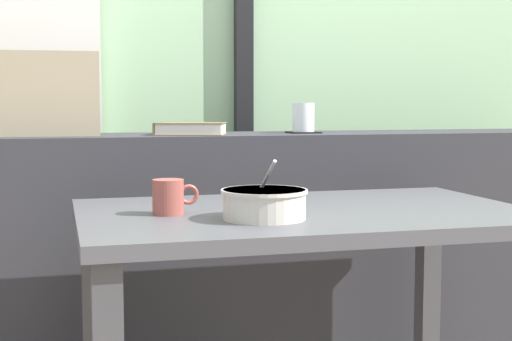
% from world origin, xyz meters
% --- Properties ---
extents(curtain_left_panel, '(0.56, 0.06, 2.50)m').
position_xyz_m(curtain_left_panel, '(-0.79, 1.04, 1.25)').
color(curtain_left_panel, silver).
rests_on(curtain_left_panel, ground).
extents(window_divider_post, '(0.07, 0.05, 2.60)m').
position_xyz_m(window_divider_post, '(0.06, 1.07, 1.30)').
color(window_divider_post, black).
rests_on(window_divider_post, ground).
extents(dark_console_ledge, '(2.80, 0.37, 0.86)m').
position_xyz_m(dark_console_ledge, '(0.00, 0.55, 0.43)').
color(dark_console_ledge, '#2D2D33').
rests_on(dark_console_ledge, ground).
extents(breakfast_table, '(1.13, 0.71, 0.69)m').
position_xyz_m(breakfast_table, '(-0.07, -0.09, 0.58)').
color(breakfast_table, '#414145').
rests_on(breakfast_table, ground).
extents(coaster_square, '(0.10, 0.10, 0.00)m').
position_xyz_m(coaster_square, '(0.13, 0.53, 0.86)').
color(coaster_square, black).
rests_on(coaster_square, dark_console_ledge).
extents(juice_glass, '(0.07, 0.07, 0.10)m').
position_xyz_m(juice_glass, '(0.13, 0.53, 0.91)').
color(juice_glass, white).
rests_on(juice_glass, coaster_square).
extents(closed_book, '(0.26, 0.21, 0.04)m').
position_xyz_m(closed_book, '(-0.26, 0.50, 0.87)').
color(closed_book, brown).
rests_on(closed_book, dark_console_ledge).
extents(throw_pillow, '(0.33, 0.16, 0.26)m').
position_xyz_m(throw_pillow, '(-0.70, 0.55, 0.99)').
color(throw_pillow, tan).
rests_on(throw_pillow, dark_console_ledge).
extents(soup_bowl, '(0.20, 0.20, 0.14)m').
position_xyz_m(soup_bowl, '(-0.22, -0.22, 0.72)').
color(soup_bowl, beige).
rests_on(soup_bowl, breakfast_table).
extents(ceramic_mug, '(0.11, 0.08, 0.08)m').
position_xyz_m(ceramic_mug, '(-0.42, -0.09, 0.73)').
color(ceramic_mug, '#9E4C42').
rests_on(ceramic_mug, breakfast_table).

